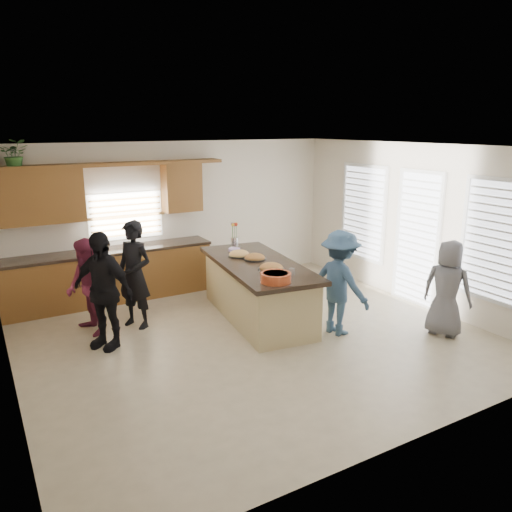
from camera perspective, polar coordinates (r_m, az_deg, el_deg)
floor at (r=7.59m, az=-0.25°, el=-9.26°), size 6.50×6.50×0.00m
room_shell at (r=7.04m, az=-0.27°, el=5.03°), size 6.52×6.02×2.81m
back_cabinetry at (r=9.23m, az=-16.81°, el=0.47°), size 4.08×0.66×2.46m
right_wall_glazing at (r=9.06m, az=18.17°, el=2.89°), size 0.06×4.00×2.25m
island at (r=8.17m, az=0.19°, el=-4.08°), size 1.50×2.83×0.95m
platter_front at (r=7.59m, az=1.76°, el=-1.41°), size 0.40×0.40×0.16m
platter_mid at (r=8.17m, az=-0.12°, el=-0.23°), size 0.37×0.37×0.15m
platter_back at (r=8.39m, az=-1.93°, el=0.16°), size 0.38×0.38×0.16m
salad_bowl at (r=7.00m, az=2.27°, el=-2.41°), size 0.43×0.43×0.13m
clear_cup at (r=7.40m, az=4.14°, el=-1.74°), size 0.08×0.08×0.09m
plate_stack at (r=8.75m, az=-2.49°, el=0.74°), size 0.20×0.20×0.05m
flower_vase at (r=9.05m, az=-2.46°, el=2.48°), size 0.14×0.14×0.43m
potted_plant at (r=8.88m, az=-25.87°, el=10.40°), size 0.48×0.43×0.48m
woman_left_back at (r=7.94m, az=-13.71°, el=-2.09°), size 0.67×0.74×1.69m
woman_left_mid at (r=7.88m, az=-18.69°, el=-3.43°), size 0.67×0.80×1.47m
woman_left_front at (r=7.31m, az=-17.11°, el=-3.78°), size 0.91×1.05×1.69m
woman_right_back at (r=7.58m, az=9.55°, el=-3.05°), size 0.77×1.12×1.60m
woman_right_front at (r=7.97m, az=21.01°, el=-3.46°), size 0.71×0.84×1.47m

